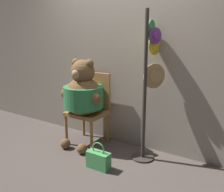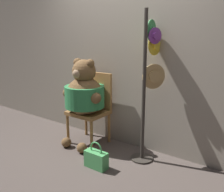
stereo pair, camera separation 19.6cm
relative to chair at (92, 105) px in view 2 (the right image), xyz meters
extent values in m
plane|color=#4C423D|center=(0.40, -0.35, -0.54)|extent=(14.00, 14.00, 0.00)
cube|color=gray|center=(0.40, 0.28, 0.81)|extent=(8.00, 0.10, 2.72)
cylinder|color=#9E703D|center=(-0.22, -0.28, -0.33)|extent=(0.04, 0.04, 0.43)
cylinder|color=#9E703D|center=(0.22, -0.28, -0.33)|extent=(0.04, 0.04, 0.43)
cylinder|color=#9E703D|center=(-0.22, 0.11, -0.33)|extent=(0.04, 0.04, 0.43)
cylinder|color=#9E703D|center=(0.22, 0.11, -0.33)|extent=(0.04, 0.04, 0.43)
cube|color=#9E703D|center=(0.00, -0.08, -0.09)|extent=(0.51, 0.45, 0.05)
cube|color=#9E703D|center=(0.00, 0.12, 0.20)|extent=(0.51, 0.04, 0.53)
sphere|color=brown|center=(0.00, -0.15, 0.16)|extent=(0.53, 0.53, 0.53)
cylinder|color=#2D7F47|center=(0.00, -0.15, 0.16)|extent=(0.54, 0.54, 0.29)
sphere|color=brown|center=(0.00, -0.15, 0.51)|extent=(0.32, 0.32, 0.32)
sphere|color=brown|center=(-0.11, -0.15, 0.62)|extent=(0.12, 0.12, 0.12)
sphere|color=brown|center=(0.11, -0.15, 0.62)|extent=(0.12, 0.12, 0.12)
sphere|color=#997A5B|center=(0.00, -0.29, 0.49)|extent=(0.12, 0.12, 0.12)
sphere|color=brown|center=(-0.25, -0.22, 0.19)|extent=(0.15, 0.15, 0.15)
sphere|color=brown|center=(0.26, -0.22, 0.19)|extent=(0.15, 0.15, 0.15)
sphere|color=brown|center=(-0.14, -0.39, -0.47)|extent=(0.14, 0.14, 0.14)
sphere|color=brown|center=(0.15, -0.39, -0.47)|extent=(0.14, 0.14, 0.14)
cylinder|color=#332D28|center=(0.88, -0.07, -0.53)|extent=(0.28, 0.28, 0.02)
cylinder|color=#332D28|center=(0.88, -0.07, 0.36)|extent=(0.04, 0.04, 1.81)
cylinder|color=yellow|center=(0.90, 0.13, 0.88)|extent=(0.04, 0.27, 0.27)
cylinder|color=yellow|center=(0.90, 0.13, 0.88)|extent=(0.08, 0.14, 0.13)
cylinder|color=#7A388E|center=(0.93, 0.06, 0.97)|extent=(0.08, 0.18, 0.19)
cylinder|color=#7A388E|center=(0.93, 0.06, 0.97)|extent=(0.11, 0.11, 0.09)
cylinder|color=tan|center=(0.95, 0.03, 0.50)|extent=(0.18, 0.26, 0.30)
cylinder|color=tan|center=(0.95, 0.03, 0.50)|extent=(0.14, 0.16, 0.14)
cylinder|color=#3D9351|center=(0.87, 0.08, 1.03)|extent=(0.03, 0.25, 0.25)
cylinder|color=#3D9351|center=(0.87, 0.08, 1.03)|extent=(0.05, 0.12, 0.12)
cube|color=#479E56|center=(0.55, -0.57, -0.44)|extent=(0.28, 0.12, 0.20)
torus|color=#479E56|center=(0.55, -0.57, -0.30)|extent=(0.17, 0.02, 0.17)
camera|label=1|loc=(2.11, -2.72, 0.98)|focal=40.00mm
camera|label=2|loc=(2.27, -2.61, 0.98)|focal=40.00mm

